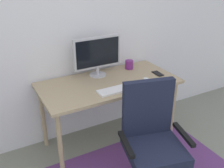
# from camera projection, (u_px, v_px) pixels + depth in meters

# --- Properties ---
(wall_back) EXTENTS (6.00, 0.10, 2.60)m
(wall_back) POSITION_uv_depth(u_px,v_px,m) (50.00, 23.00, 2.53)
(wall_back) COLOR silver
(wall_back) RESTS_ON ground
(desk) EXTENTS (1.39, 0.68, 0.74)m
(desk) POSITION_uv_depth(u_px,v_px,m) (109.00, 88.00, 2.66)
(desk) COLOR tan
(desk) RESTS_ON ground
(monitor) EXTENTS (0.52, 0.18, 0.42)m
(monitor) POSITION_uv_depth(u_px,v_px,m) (97.00, 54.00, 2.67)
(monitor) COLOR #B2B2B7
(monitor) RESTS_ON desk
(keyboard) EXTENTS (0.43, 0.13, 0.02)m
(keyboard) POSITION_uv_depth(u_px,v_px,m) (119.00, 89.00, 2.46)
(keyboard) COLOR white
(keyboard) RESTS_ON desk
(computer_mouse) EXTENTS (0.06, 0.10, 0.03)m
(computer_mouse) POSITION_uv_depth(u_px,v_px,m) (147.00, 80.00, 2.63)
(computer_mouse) COLOR white
(computer_mouse) RESTS_ON desk
(coffee_cup) EXTENTS (0.09, 0.09, 0.10)m
(coffee_cup) POSITION_uv_depth(u_px,v_px,m) (129.00, 65.00, 2.93)
(coffee_cup) COLOR #722577
(coffee_cup) RESTS_ON desk
(cell_phone) EXTENTS (0.08, 0.14, 0.01)m
(cell_phone) POSITION_uv_depth(u_px,v_px,m) (158.00, 74.00, 2.81)
(cell_phone) COLOR black
(cell_phone) RESTS_ON desk
(office_chair) EXTENTS (0.59, 0.54, 1.00)m
(office_chair) POSITION_uv_depth(u_px,v_px,m) (152.00, 152.00, 2.17)
(office_chair) COLOR slate
(office_chair) RESTS_ON ground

